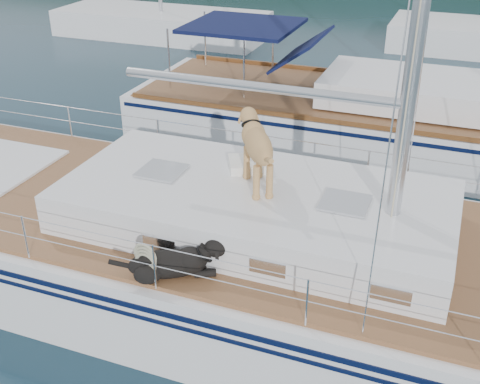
% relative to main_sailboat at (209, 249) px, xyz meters
% --- Properties ---
extents(ground, '(120.00, 120.00, 0.00)m').
position_rel_main_sailboat_xyz_m(ground, '(-0.10, 0.00, -0.68)').
color(ground, black).
rests_on(ground, ground).
extents(main_sailboat, '(12.00, 3.94, 14.01)m').
position_rel_main_sailboat_xyz_m(main_sailboat, '(0.00, 0.00, 0.00)').
color(main_sailboat, white).
rests_on(main_sailboat, ground).
extents(neighbor_sailboat, '(11.00, 3.50, 13.30)m').
position_rel_main_sailboat_xyz_m(neighbor_sailboat, '(1.51, 6.16, -0.05)').
color(neighbor_sailboat, white).
rests_on(neighbor_sailboat, ground).
extents(bg_boat_west, '(8.00, 3.00, 11.65)m').
position_rel_main_sailboat_xyz_m(bg_boat_west, '(-8.10, 14.00, -0.23)').
color(bg_boat_west, white).
rests_on(bg_boat_west, ground).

